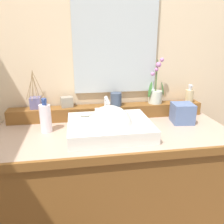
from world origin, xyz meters
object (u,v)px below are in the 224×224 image
Objects in this scene: potted_plant at (156,93)px; soap_dispenser at (189,96)px; reed_diffuser at (36,102)px; tissue_box at (182,113)px; sink_basin at (110,128)px; trinket_box at (67,102)px; lotion_bottle at (46,118)px; tumbler_cup at (116,99)px; soap_bar at (86,114)px.

soap_dispenser is (0.24, -0.02, -0.02)m from potted_plant.
reed_diffuser is 0.95m from tissue_box.
soap_dispenser is (0.61, 0.26, 0.10)m from sink_basin.
reed_diffuser is at bearing 169.07° from tissue_box.
potted_plant is 0.24m from soap_dispenser.
trinket_box is at bearing 177.83° from soap_dispenser.
lotion_bottle is at bearing -165.34° from potted_plant.
lotion_bottle is (0.08, -0.20, -0.04)m from reed_diffuser.
tumbler_cup reaches higher than tissue_box.
potted_plant is at bearing -0.53° from reed_diffuser.
trinket_box is (-0.61, 0.01, -0.04)m from potted_plant.
sink_basin is at bearing -142.28° from potted_plant.
trinket_box is at bearing 0.17° from reed_diffuser.
potted_plant is 1.27× the size of reed_diffuser.
tumbler_cup is 0.48m from lotion_bottle.
lotion_bottle is 0.85m from tissue_box.
soap_dispenser is 1.44× the size of tumbler_cup.
potted_plant is at bearing 126.06° from tissue_box.
potted_plant is at bearing -11.70° from trinket_box.
soap_dispenser is 1.72× the size of trinket_box.
sink_basin is at bearing -156.92° from soap_dispenser.
reed_diffuser reaches higher than tumbler_cup.
soap_dispenser is at bearing 52.21° from tissue_box.
sink_basin is 6.25× the size of trinket_box.
reed_diffuser is at bearing 112.13° from lotion_bottle.
trinket_box is (-0.33, 0.03, -0.01)m from tumbler_cup.
soap_bar is at bearing 6.45° from lotion_bottle.
reed_diffuser is at bearing 179.47° from potted_plant.
lotion_bottle is at bearing -173.55° from soap_bar.
soap_dispenser is at bearing 10.75° from soap_bar.
potted_plant is 0.81m from reed_diffuser.
sink_basin reaches higher than soap_bar.
soap_dispenser reaches higher than lotion_bottle.
tissue_box is (0.62, -0.01, -0.02)m from soap_bar.
lotion_bottle is at bearing -159.00° from tumbler_cup.
soap_dispenser reaches higher than soap_bar.
potted_plant is 2.44× the size of soap_dispenser.
sink_basin reaches higher than tissue_box.
lotion_bottle is (-0.73, -0.19, -0.07)m from potted_plant.
potted_plant reaches higher than tumbler_cup.
tumbler_cup is at bearing 21.00° from lotion_bottle.
reed_diffuser is (-0.31, 0.17, 0.04)m from soap_bar.
potted_plant is at bearing 18.33° from soap_bar.
sink_basin is 0.54m from reed_diffuser.
reed_diffuser reaches higher than lotion_bottle.
soap_dispenser is at bearing -13.11° from trinket_box.
tissue_box is at bearing -53.94° from potted_plant.
soap_dispenser is 0.52× the size of reed_diffuser.
lotion_bottle reaches higher than tissue_box.
reed_diffuser is 0.22m from lotion_bottle.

